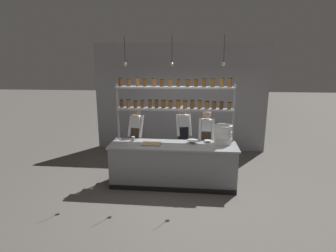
{
  "coord_description": "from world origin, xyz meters",
  "views": [
    {
      "loc": [
        0.41,
        -5.32,
        2.6
      ],
      "look_at": [
        -0.13,
        0.2,
        1.27
      ],
      "focal_mm": 28.0,
      "sensor_mm": 36.0,
      "label": 1
    }
  ],
  "objects_px": {
    "prep_bowl_near_left": "(192,142)",
    "prep_bowl_center_front": "(208,141)",
    "chef_center": "(183,134)",
    "cutting_board": "(151,144)",
    "chef_right": "(206,138)",
    "chef_left": "(137,135)",
    "serving_cup_front": "(133,139)",
    "spice_shelf_unit": "(175,100)",
    "container_stack": "(223,134)"
  },
  "relations": [
    {
      "from": "container_stack",
      "to": "chef_right",
      "type": "bearing_deg",
      "value": 125.92
    },
    {
      "from": "spice_shelf_unit",
      "to": "chef_left",
      "type": "relative_size",
      "value": 1.59
    },
    {
      "from": "container_stack",
      "to": "prep_bowl_near_left",
      "type": "bearing_deg",
      "value": -175.97
    },
    {
      "from": "chef_center",
      "to": "cutting_board",
      "type": "bearing_deg",
      "value": -141.68
    },
    {
      "from": "spice_shelf_unit",
      "to": "container_stack",
      "type": "bearing_deg",
      "value": -9.09
    },
    {
      "from": "chef_right",
      "to": "prep_bowl_center_front",
      "type": "relative_size",
      "value": 9.45
    },
    {
      "from": "chef_center",
      "to": "prep_bowl_center_front",
      "type": "bearing_deg",
      "value": -60.52
    },
    {
      "from": "prep_bowl_near_left",
      "to": "chef_right",
      "type": "bearing_deg",
      "value": 58.02
    },
    {
      "from": "serving_cup_front",
      "to": "prep_bowl_center_front",
      "type": "bearing_deg",
      "value": 1.05
    },
    {
      "from": "chef_right",
      "to": "spice_shelf_unit",
      "type": "bearing_deg",
      "value": -155.79
    },
    {
      "from": "chef_left",
      "to": "chef_center",
      "type": "relative_size",
      "value": 1.0
    },
    {
      "from": "container_stack",
      "to": "prep_bowl_center_front",
      "type": "distance_m",
      "value": 0.36
    },
    {
      "from": "container_stack",
      "to": "chef_left",
      "type": "bearing_deg",
      "value": 167.3
    },
    {
      "from": "chef_right",
      "to": "cutting_board",
      "type": "xyz_separation_m",
      "value": [
        -1.19,
        -0.67,
        0.04
      ]
    },
    {
      "from": "spice_shelf_unit",
      "to": "serving_cup_front",
      "type": "xyz_separation_m",
      "value": [
        -0.92,
        -0.13,
        -0.87
      ]
    },
    {
      "from": "cutting_board",
      "to": "serving_cup_front",
      "type": "bearing_deg",
      "value": 151.13
    },
    {
      "from": "chef_right",
      "to": "serving_cup_front",
      "type": "distance_m",
      "value": 1.69
    },
    {
      "from": "chef_left",
      "to": "cutting_board",
      "type": "height_order",
      "value": "chef_left"
    },
    {
      "from": "chef_center",
      "to": "prep_bowl_center_front",
      "type": "distance_m",
      "value": 0.81
    },
    {
      "from": "cutting_board",
      "to": "serving_cup_front",
      "type": "xyz_separation_m",
      "value": [
        -0.45,
        0.25,
        0.03
      ]
    },
    {
      "from": "cutting_board",
      "to": "prep_bowl_center_front",
      "type": "relative_size",
      "value": 2.41
    },
    {
      "from": "cutting_board",
      "to": "prep_bowl_center_front",
      "type": "distance_m",
      "value": 1.24
    },
    {
      "from": "chef_left",
      "to": "prep_bowl_center_front",
      "type": "relative_size",
      "value": 9.84
    },
    {
      "from": "spice_shelf_unit",
      "to": "container_stack",
      "type": "xyz_separation_m",
      "value": [
        1.05,
        -0.17,
        -0.71
      ]
    },
    {
      "from": "prep_bowl_center_front",
      "to": "cutting_board",
      "type": "bearing_deg",
      "value": -167.05
    },
    {
      "from": "spice_shelf_unit",
      "to": "chef_right",
      "type": "height_order",
      "value": "spice_shelf_unit"
    },
    {
      "from": "prep_bowl_near_left",
      "to": "serving_cup_front",
      "type": "xyz_separation_m",
      "value": [
        -1.32,
        0.08,
        0.01
      ]
    },
    {
      "from": "chef_center",
      "to": "cutting_board",
      "type": "xyz_separation_m",
      "value": [
        -0.64,
        -0.86,
        -0.01
      ]
    },
    {
      "from": "spice_shelf_unit",
      "to": "serving_cup_front",
      "type": "relative_size",
      "value": 27.76
    },
    {
      "from": "chef_left",
      "to": "container_stack",
      "type": "xyz_separation_m",
      "value": [
        1.97,
        -0.44,
        0.19
      ]
    },
    {
      "from": "prep_bowl_near_left",
      "to": "prep_bowl_center_front",
      "type": "height_order",
      "value": "prep_bowl_near_left"
    },
    {
      "from": "chef_center",
      "to": "prep_bowl_near_left",
      "type": "relative_size",
      "value": 6.38
    },
    {
      "from": "chef_left",
      "to": "chef_center",
      "type": "xyz_separation_m",
      "value": [
        1.1,
        0.2,
        0.0
      ]
    },
    {
      "from": "chef_left",
      "to": "prep_bowl_center_front",
      "type": "xyz_separation_m",
      "value": [
        1.66,
        -0.38,
        0.0
      ]
    },
    {
      "from": "spice_shelf_unit",
      "to": "prep_bowl_center_front",
      "type": "distance_m",
      "value": 1.17
    },
    {
      "from": "spice_shelf_unit",
      "to": "cutting_board",
      "type": "relative_size",
      "value": 6.5
    },
    {
      "from": "spice_shelf_unit",
      "to": "cutting_board",
      "type": "xyz_separation_m",
      "value": [
        -0.47,
        -0.38,
        -0.9
      ]
    },
    {
      "from": "prep_bowl_center_front",
      "to": "chef_right",
      "type": "bearing_deg",
      "value": 93.24
    },
    {
      "from": "container_stack",
      "to": "cutting_board",
      "type": "distance_m",
      "value": 1.54
    },
    {
      "from": "chef_left",
      "to": "serving_cup_front",
      "type": "bearing_deg",
      "value": -76.03
    },
    {
      "from": "prep_bowl_center_front",
      "to": "serving_cup_front",
      "type": "xyz_separation_m",
      "value": [
        -1.66,
        -0.03,
        0.02
      ]
    },
    {
      "from": "chef_center",
      "to": "spice_shelf_unit",
      "type": "bearing_deg",
      "value": -124.8
    },
    {
      "from": "container_stack",
      "to": "prep_bowl_center_front",
      "type": "xyz_separation_m",
      "value": [
        -0.31,
        0.07,
        -0.18
      ]
    },
    {
      "from": "chef_center",
      "to": "container_stack",
      "type": "xyz_separation_m",
      "value": [
        0.88,
        -0.64,
        0.18
      ]
    },
    {
      "from": "chef_right",
      "to": "cutting_board",
      "type": "bearing_deg",
      "value": -148.37
    },
    {
      "from": "chef_center",
      "to": "chef_right",
      "type": "relative_size",
      "value": 1.04
    },
    {
      "from": "spice_shelf_unit",
      "to": "chef_center",
      "type": "bearing_deg",
      "value": 70.02
    },
    {
      "from": "spice_shelf_unit",
      "to": "cutting_board",
      "type": "height_order",
      "value": "spice_shelf_unit"
    },
    {
      "from": "chef_left",
      "to": "serving_cup_front",
      "type": "height_order",
      "value": "chef_left"
    },
    {
      "from": "serving_cup_front",
      "to": "cutting_board",
      "type": "bearing_deg",
      "value": -28.87
    }
  ]
}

